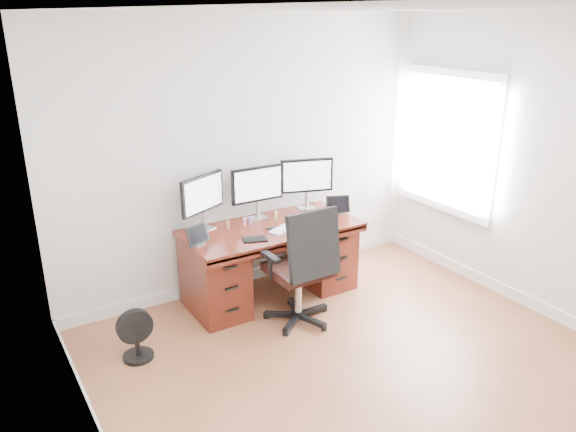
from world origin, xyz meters
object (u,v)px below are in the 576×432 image
floor_fan (136,336)px  monitor_center (257,186)px  keyboard (282,229)px  desk (270,258)px  office_chair (302,286)px

floor_fan → monitor_center: (1.48, 0.61, 0.88)m
monitor_center → keyboard: (0.04, -0.40, -0.33)m
floor_fan → keyboard: (1.52, 0.21, 0.55)m
floor_fan → desk: bearing=15.9°
desk → floor_fan: desk is taller
keyboard → monitor_center: bearing=72.5°
office_chair → monitor_center: 1.10m
office_chair → monitor_center: size_ratio=2.05×
desk → office_chair: (-0.03, -0.60, -0.03)m
office_chair → floor_fan: (-1.45, 0.23, -0.16)m
keyboard → office_chair: bearing=-122.5°
floor_fan → monitor_center: 1.82m
desk → office_chair: office_chair is taller
desk → office_chair: size_ratio=1.50×
monitor_center → office_chair: bearing=-90.7°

